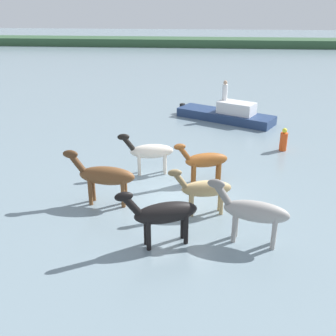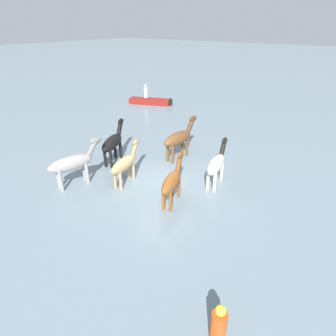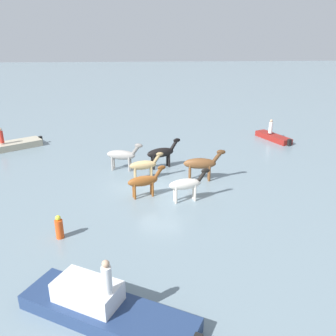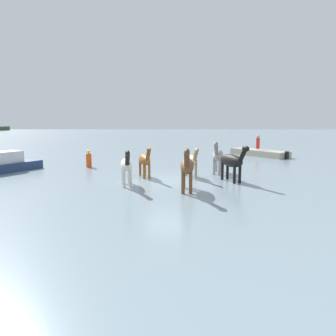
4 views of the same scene
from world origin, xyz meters
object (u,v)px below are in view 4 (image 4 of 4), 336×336
object	(u,v)px
boat_motor_center	(259,154)
horse_gray_outer	(218,155)
horse_pinto_flank	(187,167)
horse_rear_stallion	(191,160)
person_watcher_seated	(258,143)
horse_dun_straggler	(145,160)
buoy_channel_marker	(89,160)
horse_lead	(232,161)
horse_mid_herd	(126,165)

from	to	relation	value
boat_motor_center	horse_gray_outer	bearing A→B (deg)	118.32
horse_pinto_flank	horse_rear_stallion	xyz separation A→B (m)	(3.55, -0.39, -0.16)
person_watcher_seated	horse_dun_straggler	bearing A→B (deg)	140.84
horse_gray_outer	buoy_channel_marker	size ratio (longest dim) A/B	2.20
horse_lead	horse_rear_stallion	world-z (taller)	horse_lead
boat_motor_center	person_watcher_seated	world-z (taller)	person_watcher_seated
horse_dun_straggler	horse_rear_stallion	xyz separation A→B (m)	(0.01, -2.56, -0.02)
horse_gray_outer	buoy_channel_marker	xyz separation A→B (m)	(2.38, 8.29, -0.56)
boat_motor_center	buoy_channel_marker	distance (m)	15.09
horse_lead	horse_pinto_flank	bearing A→B (deg)	-67.63
horse_dun_straggler	horse_pinto_flank	size ratio (longest dim) A/B	0.86
horse_mid_herd	person_watcher_seated	distance (m)	16.57
horse_pinto_flank	person_watcher_seated	bearing A→B (deg)	158.18
horse_gray_outer	horse_dun_straggler	bearing A→B (deg)	-56.95
horse_rear_stallion	boat_motor_center	size ratio (longest dim) A/B	0.40
horse_lead	horse_pinto_flank	xyz separation A→B (m)	(-2.36, 2.40, 0.04)
horse_lead	horse_dun_straggler	world-z (taller)	horse_lead
horse_mid_herd	horse_rear_stallion	xyz separation A→B (m)	(2.31, -3.24, -0.06)
horse_lead	horse_pinto_flank	world-z (taller)	horse_pinto_flank
horse_lead	boat_motor_center	bearing A→B (deg)	137.22
horse_lead	horse_rear_stallion	size ratio (longest dim) A/B	1.10
horse_mid_herd	horse_dun_straggler	world-z (taller)	horse_mid_herd
horse_rear_stallion	buoy_channel_marker	distance (m)	7.69
horse_lead	boat_motor_center	xyz separation A→B (m)	(12.21, -4.61, -0.88)
horse_mid_herd	buoy_channel_marker	distance (m)	7.04
horse_pinto_flank	person_watcher_seated	distance (m)	16.18
horse_pinto_flank	buoy_channel_marker	xyz separation A→B (m)	(7.38, 6.26, -0.60)
horse_mid_herd	horse_dun_straggler	xyz separation A→B (m)	(2.30, -0.69, -0.04)
person_watcher_seated	buoy_channel_marker	distance (m)	15.03
horse_dun_straggler	buoy_channel_marker	distance (m)	5.63
horse_dun_straggler	buoy_channel_marker	world-z (taller)	horse_dun_straggler
horse_mid_herd	buoy_channel_marker	xyz separation A→B (m)	(6.15, 3.40, -0.49)
person_watcher_seated	horse_lead	bearing A→B (deg)	159.98
horse_mid_herd	buoy_channel_marker	bearing A→B (deg)	-162.62
horse_lead	boat_motor_center	size ratio (longest dim) A/B	0.44
horse_mid_herd	horse_pinto_flank	bearing A→B (deg)	54.98
horse_lead	person_watcher_seated	world-z (taller)	horse_lead
horse_pinto_flank	buoy_channel_marker	bearing A→B (deg)	-136.38
horse_mid_herd	horse_pinto_flank	distance (m)	3.11
horse_pinto_flank	horse_gray_outer	xyz separation A→B (m)	(5.00, -2.04, -0.04)
horse_dun_straggler	horse_pinto_flank	world-z (taller)	horse_pinto_flank
horse_pinto_flank	horse_dun_straggler	bearing A→B (deg)	-145.17
horse_gray_outer	person_watcher_seated	world-z (taller)	horse_gray_outer
horse_rear_stallion	horse_gray_outer	distance (m)	2.20
horse_mid_herd	horse_gray_outer	bearing A→B (deg)	116.01
buoy_channel_marker	horse_rear_stallion	bearing A→B (deg)	-119.99
horse_pinto_flank	horse_mid_herd	bearing A→B (deg)	-110.09
boat_motor_center	horse_mid_herd	bearing A→B (deg)	109.29
horse_lead	horse_mid_herd	xyz separation A→B (m)	(-1.12, 5.25, -0.07)
person_watcher_seated	buoy_channel_marker	world-z (taller)	person_watcher_seated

